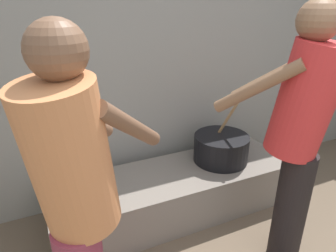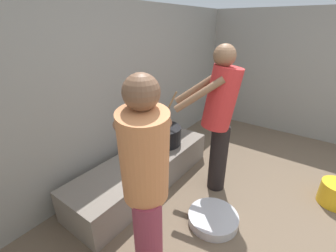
% 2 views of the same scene
% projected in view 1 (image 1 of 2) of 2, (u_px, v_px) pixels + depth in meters
% --- Properties ---
extents(block_enclosure_rear, '(5.26, 0.20, 2.05)m').
position_uv_depth(block_enclosure_rear, '(168.00, 75.00, 2.59)').
color(block_enclosure_rear, gray).
rests_on(block_enclosure_rear, ground_plane).
extents(hearth_ledge, '(1.94, 0.60, 0.37)m').
position_uv_depth(hearth_ledge, '(175.00, 192.00, 2.41)').
color(hearth_ledge, slate).
rests_on(hearth_ledge, ground_plane).
extents(cooking_pot_main, '(0.45, 0.45, 0.68)m').
position_uv_depth(cooking_pot_main, '(221.00, 148.00, 2.49)').
color(cooking_pot_main, black).
rests_on(cooking_pot_main, hearth_ledge).
extents(cook_in_red_shirt, '(0.63, 0.74, 1.64)m').
position_uv_depth(cook_in_red_shirt, '(300.00, 129.00, 1.69)').
color(cook_in_red_shirt, black).
rests_on(cook_in_red_shirt, ground_plane).
extents(cook_in_orange_shirt, '(0.70, 0.68, 1.58)m').
position_uv_depth(cook_in_orange_shirt, '(76.00, 197.00, 1.18)').
color(cook_in_orange_shirt, '#8C3347').
rests_on(cook_in_orange_shirt, ground_plane).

